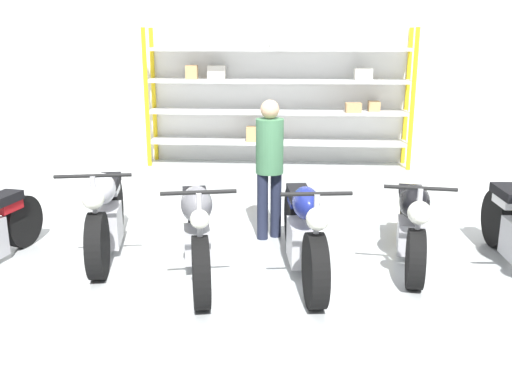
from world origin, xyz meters
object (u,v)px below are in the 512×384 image
object	(u,v)px
motorcycle_grey	(197,230)
motorcycle_black	(412,222)
motorcycle_blue	(304,231)
person_browsing	(270,159)
motorcycle_silver	(106,215)
shelving_rack	(278,95)

from	to	relation	value
motorcycle_grey	motorcycle_black	xyz separation A→B (m)	(2.21, 0.47, -0.02)
motorcycle_grey	motorcycle_blue	distance (m)	1.07
motorcycle_grey	person_browsing	bearing A→B (deg)	136.93
person_browsing	motorcycle_black	bearing A→B (deg)	-144.23
motorcycle_silver	motorcycle_blue	world-z (taller)	motorcycle_silver
shelving_rack	person_browsing	xyz separation A→B (m)	(0.03, -4.05, -0.33)
motorcycle_grey	person_browsing	world-z (taller)	person_browsing
motorcycle_blue	person_browsing	size ratio (longest dim) A/B	1.34
shelving_rack	person_browsing	size ratio (longest dim) A/B	2.94
motorcycle_silver	motorcycle_black	xyz separation A→B (m)	(3.31, -0.02, -0.00)
motorcycle_black	motorcycle_blue	bearing A→B (deg)	-64.25
motorcycle_silver	motorcycle_grey	bearing A→B (deg)	55.01
motorcycle_grey	motorcycle_blue	bearing A→B (deg)	83.17
motorcycle_silver	motorcycle_grey	xyz separation A→B (m)	(1.09, -0.49, 0.02)
motorcycle_silver	person_browsing	xyz separation A→B (m)	(1.77, 0.63, 0.52)
motorcycle_grey	person_browsing	distance (m)	1.40
motorcycle_grey	person_browsing	size ratio (longest dim) A/B	1.31
motorcycle_blue	motorcycle_black	size ratio (longest dim) A/B	1.12
motorcycle_blue	motorcycle_black	world-z (taller)	motorcycle_blue
motorcycle_black	person_browsing	distance (m)	1.75
shelving_rack	motorcycle_black	bearing A→B (deg)	-71.46
motorcycle_blue	person_browsing	xyz separation A→B (m)	(-0.39, 1.02, 0.52)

